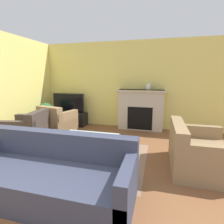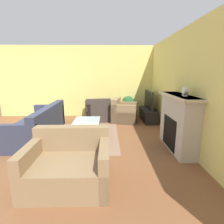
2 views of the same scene
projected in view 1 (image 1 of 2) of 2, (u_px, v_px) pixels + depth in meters
wall_back at (122, 85)px, 5.59m from camera, size 8.11×0.06×2.70m
area_rug at (87, 157)px, 3.60m from camera, size 2.38×1.90×0.00m
fireplace at (141, 109)px, 5.37m from camera, size 1.47×0.42×1.23m
tv_stand at (69, 119)px, 5.95m from camera, size 1.19×0.42×0.43m
tv at (68, 103)px, 5.84m from camera, size 1.10×0.06×0.65m
couch_sectional at (48, 176)px, 2.41m from camera, size 2.38×0.94×0.82m
couch_loveseat at (197, 153)px, 3.09m from camera, size 0.96×1.24×0.82m
armchair_by_window at (27, 132)px, 4.25m from camera, size 1.00×0.98×0.82m
armchair_accent at (57, 123)px, 5.06m from camera, size 0.97×0.99×0.82m
coffee_table at (88, 138)px, 3.61m from camera, size 1.18×0.70×0.41m
potted_plant at (46, 112)px, 5.36m from camera, size 0.48×0.48×0.84m
mantel_clock at (148, 87)px, 5.18m from camera, size 0.16×0.07×0.19m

